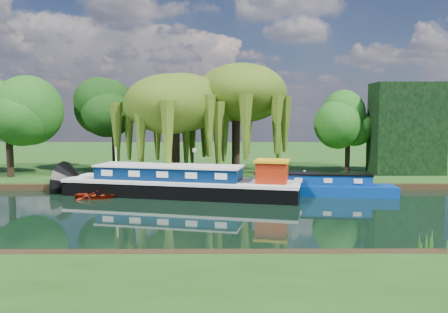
{
  "coord_description": "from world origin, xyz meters",
  "views": [
    {
      "loc": [
        2.71,
        -24.43,
        5.62
      ],
      "look_at": [
        2.86,
        5.35,
        2.8
      ],
      "focal_mm": 35.0,
      "sensor_mm": 36.0,
      "label": 1
    }
  ],
  "objects": [
    {
      "name": "ground",
      "position": [
        0.0,
        0.0,
        0.0
      ],
      "size": [
        120.0,
        120.0,
        0.0
      ],
      "primitive_type": "plane",
      "color": "black"
    },
    {
      "name": "narrowboat",
      "position": [
        9.09,
        6.03,
        0.6
      ],
      "size": [
        11.66,
        3.31,
        1.68
      ],
      "rotation": [
        0.0,
        0.0,
        -0.12
      ],
      "color": "navy",
      "rests_on": "ground"
    },
    {
      "name": "willow_left",
      "position": [
        -1.17,
        12.15,
        6.39
      ],
      "size": [
        6.82,
        6.82,
        8.18
      ],
      "color": "black",
      "rests_on": "far_bank"
    },
    {
      "name": "mooring_posts",
      "position": [
        -0.5,
        8.4,
        0.95
      ],
      "size": [
        19.16,
        0.16,
        1.0
      ],
      "color": "silver",
      "rests_on": "far_bank"
    },
    {
      "name": "dutch_barge",
      "position": [
        -0.0,
        5.82,
        0.86
      ],
      "size": [
        16.89,
        7.24,
        3.48
      ],
      "rotation": [
        0.0,
        0.0,
        -0.22
      ],
      "color": "black",
      "rests_on": "ground"
    },
    {
      "name": "far_bank",
      "position": [
        0.0,
        34.0,
        0.23
      ],
      "size": [
        120.0,
        52.0,
        0.45
      ],
      "primitive_type": "cube",
      "color": "#1A3E11",
      "rests_on": "ground"
    },
    {
      "name": "tree_far_left",
      "position": [
        -15.08,
        12.09,
        6.05
      ],
      "size": [
        5.08,
        5.08,
        8.18
      ],
      "color": "black",
      "rests_on": "far_bank"
    },
    {
      "name": "conifer_hedge",
      "position": [
        19.0,
        14.0,
        4.45
      ],
      "size": [
        6.0,
        3.0,
        8.0
      ],
      "primitive_type": "cube",
      "color": "black",
      "rests_on": "far_bank"
    },
    {
      "name": "lamppost",
      "position": [
        0.5,
        10.5,
        2.42
      ],
      "size": [
        0.36,
        0.36,
        2.56
      ],
      "color": "silver",
      "rests_on": "far_bank"
    },
    {
      "name": "willow_right",
      "position": [
        3.95,
        13.67,
        6.91
      ],
      "size": [
        7.27,
        7.27,
        8.86
      ],
      "color": "black",
      "rests_on": "far_bank"
    },
    {
      "name": "red_dinghy",
      "position": [
        -5.88,
        4.87,
        0.0
      ],
      "size": [
        2.89,
        2.17,
        0.57
      ],
      "primitive_type": "imported",
      "rotation": [
        0.0,
        0.0,
        1.49
      ],
      "color": "maroon",
      "rests_on": "ground"
    },
    {
      "name": "tree_far_mid",
      "position": [
        -7.26,
        16.23,
        5.9
      ],
      "size": [
        4.83,
        4.83,
        7.9
      ],
      "color": "black",
      "rests_on": "far_bank"
    },
    {
      "name": "reeds_near",
      "position": [
        6.87,
        -7.57,
        0.55
      ],
      "size": [
        33.7,
        1.5,
        1.1
      ],
      "color": "#225516",
      "rests_on": "ground"
    },
    {
      "name": "tree_far_right",
      "position": [
        14.25,
        15.38,
        4.85
      ],
      "size": [
        3.89,
        3.89,
        6.37
      ],
      "color": "black",
      "rests_on": "far_bank"
    }
  ]
}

